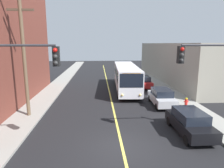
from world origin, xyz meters
TOP-DOWN VIEW (x-y plane):
  - ground_plane at (0.00, 0.00)m, footprint 120.00×120.00m
  - sidewalk_left at (-7.25, 10.00)m, footprint 2.50×90.00m
  - sidewalk_right at (7.25, 10.00)m, footprint 2.50×90.00m
  - lane_stripe_center at (0.00, 15.00)m, footprint 0.16×60.00m
  - building_right_warehouse at (14.50, 21.28)m, footprint 12.00×26.31m
  - city_bus at (2.20, 14.43)m, footprint 3.12×12.24m
  - parked_car_black at (4.67, 1.37)m, footprint 1.84×4.41m
  - parked_car_silver at (4.78, 7.73)m, footprint 1.94×4.46m
  - parked_car_red at (4.68, 15.71)m, footprint 1.84×4.41m
  - utility_pole_near at (-7.09, 5.34)m, footprint 2.40×0.28m
  - traffic_signal_left_corner at (-5.41, -0.39)m, footprint 3.75×0.48m
  - traffic_signal_right_corner at (5.41, 0.62)m, footprint 3.75×0.48m
  - fire_hydrant at (6.85, 6.79)m, footprint 0.44×0.26m

SIDE VIEW (x-z plane):
  - ground_plane at x=0.00m, z-range 0.00..0.00m
  - lane_stripe_center at x=0.00m, z-range 0.00..0.01m
  - sidewalk_left at x=-7.25m, z-range 0.00..0.15m
  - sidewalk_right at x=7.25m, z-range 0.00..0.15m
  - fire_hydrant at x=6.85m, z-range 0.16..1.00m
  - parked_car_black at x=4.67m, z-range 0.03..1.65m
  - parked_car_silver at x=4.78m, z-range 0.03..1.65m
  - parked_car_red at x=4.68m, z-range 0.03..1.65m
  - city_bus at x=2.20m, z-range 0.22..3.42m
  - building_right_warehouse at x=14.50m, z-range 0.00..6.00m
  - traffic_signal_left_corner at x=-5.41m, z-range 1.30..7.30m
  - traffic_signal_right_corner at x=5.41m, z-range 1.30..7.30m
  - utility_pole_near at x=-7.09m, z-range 0.65..10.41m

